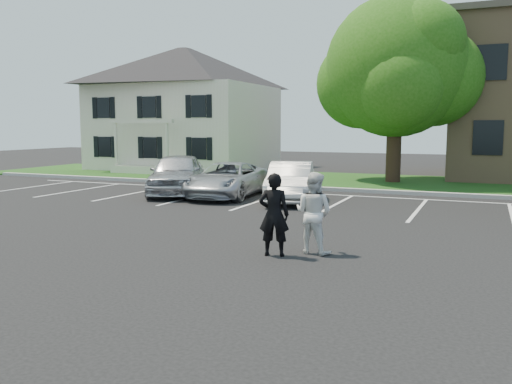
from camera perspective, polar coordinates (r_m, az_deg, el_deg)
ground_plane at (r=11.63m, az=-1.95°, el=-6.68°), size 90.00×90.00×0.00m
curb at (r=22.90m, az=10.87°, el=0.16°), size 40.00×0.30×0.15m
grass_strip at (r=26.80m, az=12.69°, el=1.02°), size 44.00×8.00×0.08m
stall_lines at (r=19.67m, az=12.95°, el=-1.20°), size 34.00×5.36×0.01m
house at (r=35.07m, az=-7.48°, el=8.70°), size 10.30×9.22×7.60m
tree at (r=26.95m, az=14.76°, el=12.30°), size 7.80×7.20×8.80m
man_black_suit at (r=11.43m, az=1.90°, el=-2.39°), size 0.73×0.57×1.77m
man_white_shirt at (r=11.74m, az=6.07°, el=-2.19°), size 0.97×0.82×1.76m
car_silver_west at (r=22.01m, az=-8.29°, el=1.91°), size 3.69×5.22×1.65m
car_silver_minivan at (r=21.05m, az=-3.02°, el=1.32°), size 2.63×4.99×1.34m
car_white_sedan at (r=19.80m, az=3.65°, el=1.08°), size 2.56×4.58×1.43m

